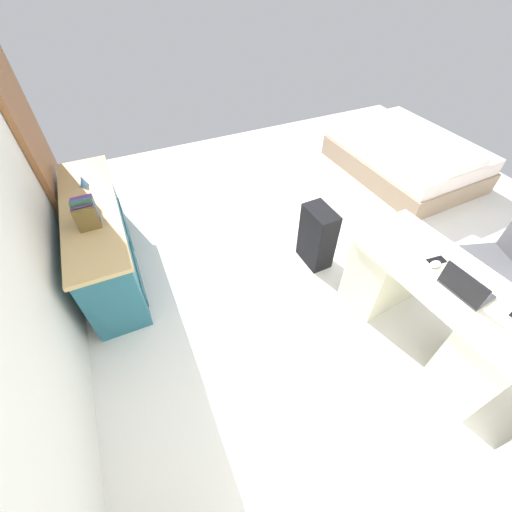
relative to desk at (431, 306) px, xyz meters
name	(u,v)px	position (x,y,z in m)	size (l,w,h in m)	color
ground_plane	(335,254)	(1.11, 0.09, -0.39)	(6.19, 6.19, 0.00)	silver
door_wooden	(38,150)	(2.66, 2.61, 0.63)	(0.88, 0.05, 2.04)	brown
desk	(431,306)	(0.00, 0.00, 0.00)	(1.50, 0.81, 0.75)	beige
office_chair	(494,268)	(0.08, -0.78, 0.03)	(0.58, 0.58, 0.94)	black
credenza	(103,239)	(1.91, 2.31, -0.01)	(1.80, 0.48, 0.77)	#235B6B
bed	(406,156)	(2.12, -1.69, -0.15)	(1.96, 1.48, 0.58)	gray
suitcase_black	(317,237)	(1.14, 0.35, -0.07)	(0.36, 0.22, 0.65)	black
laptop	(465,287)	(-0.13, 0.03, 0.41)	(0.33, 0.25, 0.21)	#333338
computer_mouse	(435,264)	(0.13, 0.02, 0.37)	(0.06, 0.10, 0.03)	white
cell_phone_by_mouse	(436,261)	(0.16, -0.03, 0.36)	(0.07, 0.14, 0.01)	black
book_row	(86,212)	(1.69, 2.31, 0.48)	(0.23, 0.17, 0.24)	brown
figurine_small	(83,181)	(2.27, 2.31, 0.43)	(0.08, 0.08, 0.11)	#4C7FBF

